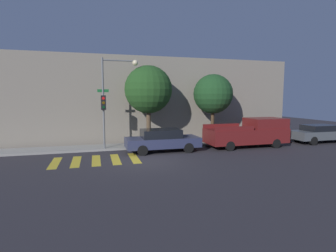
{
  "coord_description": "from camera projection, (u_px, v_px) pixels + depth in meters",
  "views": [
    {
      "loc": [
        -2.54,
        -13.53,
        3.37
      ],
      "look_at": [
        1.84,
        2.1,
        1.6
      ],
      "focal_mm": 28.0,
      "sensor_mm": 36.0,
      "label": 1
    }
  ],
  "objects": [
    {
      "name": "building_row",
      "position": [
        126.0,
        100.0,
        21.74
      ],
      "size": [
        26.0,
        6.0,
        6.37
      ],
      "primitive_type": "cube",
      "color": "gray",
      "rests_on": "ground"
    },
    {
      "name": "sedan_near_corner",
      "position": [
        162.0,
        140.0,
        16.32
      ],
      "size": [
        4.59,
        1.83,
        1.41
      ],
      "color": "#2D3351",
      "rests_on": "ground"
    },
    {
      "name": "tree_midblock",
      "position": [
        213.0,
        94.0,
        18.93
      ],
      "size": [
        2.84,
        2.84,
        5.05
      ],
      "color": "#4C3823",
      "rests_on": "ground"
    },
    {
      "name": "sidewalk",
      "position": [
        134.0,
        146.0,
        17.94
      ],
      "size": [
        26.0,
        1.85,
        0.14
      ],
      "primitive_type": "cube",
      "color": "gray",
      "rests_on": "ground"
    },
    {
      "name": "sedan_middle",
      "position": [
        320.0,
        133.0,
        19.61
      ],
      "size": [
        4.47,
        1.75,
        1.34
      ],
      "color": "#4C5156",
      "rests_on": "ground"
    },
    {
      "name": "traffic_light_pole",
      "position": [
        111.0,
        92.0,
        16.41
      ],
      "size": [
        2.58,
        0.56,
        5.83
      ],
      "color": "slate",
      "rests_on": "ground"
    },
    {
      "name": "tree_near_corner",
      "position": [
        148.0,
        90.0,
        17.62
      ],
      "size": [
        3.21,
        3.21,
        5.51
      ],
      "color": "brown",
      "rests_on": "ground"
    },
    {
      "name": "crosswalk",
      "position": [
        96.0,
        160.0,
        14.08
      ],
      "size": [
        4.56,
        2.6,
        0.0
      ],
      "color": "gold",
      "rests_on": "ground"
    },
    {
      "name": "pickup_truck",
      "position": [
        250.0,
        133.0,
        17.97
      ],
      "size": [
        5.53,
        2.11,
        1.95
      ],
      "color": "maroon",
      "rests_on": "ground"
    },
    {
      "name": "ground_plane",
      "position": [
        145.0,
        161.0,
        13.99
      ],
      "size": [
        60.0,
        60.0,
        0.0
      ],
      "primitive_type": "plane",
      "color": "#2D2B30"
    }
  ]
}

